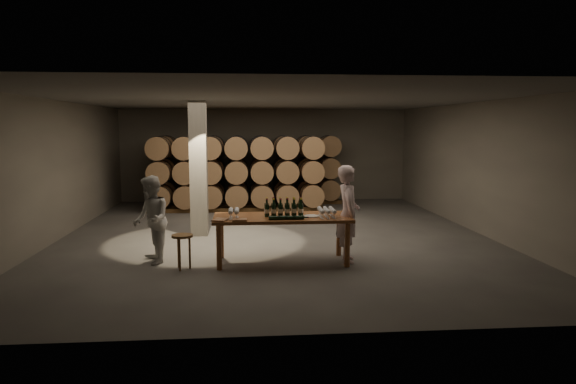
{
  "coord_description": "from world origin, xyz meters",
  "views": [
    {
      "loc": [
        -0.69,
        -12.11,
        2.58
      ],
      "look_at": [
        0.29,
        -0.42,
        1.1
      ],
      "focal_mm": 32.0,
      "sensor_mm": 36.0,
      "label": 1
    }
  ],
  "objects": [
    {
      "name": "glass_cluster_left",
      "position": [
        -0.91,
        -2.64,
        1.03
      ],
      "size": [
        0.2,
        0.42,
        0.18
      ],
      "color": "silver",
      "rests_on": "tasting_table"
    },
    {
      "name": "pen",
      "position": [
        -0.76,
        -2.95,
        0.91
      ],
      "size": [
        0.14,
        0.05,
        0.01
      ],
      "primitive_type": "cylinder",
      "rotation": [
        0.0,
        1.57,
        -0.27
      ],
      "color": "black",
      "rests_on": "tasting_table"
    },
    {
      "name": "tasting_table",
      "position": [
        0.0,
        -2.5,
        0.8
      ],
      "size": [
        2.6,
        1.1,
        0.9
      ],
      "color": "brown",
      "rests_on": "ground"
    },
    {
      "name": "room",
      "position": [
        -1.8,
        0.2,
        1.6
      ],
      "size": [
        12.0,
        12.0,
        12.0
      ],
      "color": "#4B4846",
      "rests_on": "ground"
    },
    {
      "name": "bottle_cluster",
      "position": [
        0.04,
        -2.47,
        1.02
      ],
      "size": [
        0.74,
        0.24,
        0.35
      ],
      "color": "black",
      "rests_on": "tasting_table"
    },
    {
      "name": "person_man",
      "position": [
        1.27,
        -2.53,
        0.93
      ],
      "size": [
        0.5,
        0.72,
        1.87
      ],
      "primitive_type": "imported",
      "rotation": [
        0.0,
        0.0,
        1.48
      ],
      "color": "silver",
      "rests_on": "ground"
    },
    {
      "name": "lying_bottles",
      "position": [
        0.06,
        -2.88,
        0.94
      ],
      "size": [
        0.74,
        0.07,
        0.07
      ],
      "color": "black",
      "rests_on": "tasting_table"
    },
    {
      "name": "notebook_corner",
      "position": [
        -1.15,
        -2.86,
        0.91
      ],
      "size": [
        0.32,
        0.36,
        0.03
      ],
      "primitive_type": "cube",
      "rotation": [
        0.0,
        0.0,
        -0.32
      ],
      "color": "brown",
      "rests_on": "tasting_table"
    },
    {
      "name": "barrel_stack_back",
      "position": [
        -0.57,
        5.2,
        1.2
      ],
      "size": [
        6.26,
        0.95,
        2.31
      ],
      "color": "brown",
      "rests_on": "ground"
    },
    {
      "name": "glass_cluster_right",
      "position": [
        0.84,
        -2.63,
        1.02
      ],
      "size": [
        0.3,
        0.52,
        0.17
      ],
      "color": "silver",
      "rests_on": "tasting_table"
    },
    {
      "name": "barrel_stack_front",
      "position": [
        -0.96,
        3.8,
        1.2
      ],
      "size": [
        5.48,
        0.95,
        2.31
      ],
      "color": "brown",
      "rests_on": "ground"
    },
    {
      "name": "stool",
      "position": [
        -1.85,
        -2.83,
        0.52
      ],
      "size": [
        0.38,
        0.38,
        0.64
      ],
      "rotation": [
        0.0,
        0.0,
        -0.31
      ],
      "color": "brown",
      "rests_on": "ground"
    },
    {
      "name": "person_woman",
      "position": [
        -2.49,
        -2.34,
        0.84
      ],
      "size": [
        0.87,
        0.98,
        1.68
      ],
      "primitive_type": "imported",
      "rotation": [
        0.0,
        0.0,
        -1.24
      ],
      "color": "silver",
      "rests_on": "ground"
    },
    {
      "name": "plate",
      "position": [
        0.55,
        -2.58,
        0.91
      ],
      "size": [
        0.3,
        0.3,
        0.02
      ],
      "primitive_type": "cylinder",
      "color": "silver",
      "rests_on": "tasting_table"
    },
    {
      "name": "notebook_near",
      "position": [
        -0.8,
        -2.91,
        0.92
      ],
      "size": [
        0.26,
        0.21,
        0.03
      ],
      "primitive_type": "cube",
      "rotation": [
        0.0,
        0.0,
        0.0
      ],
      "color": "brown",
      "rests_on": "tasting_table"
    }
  ]
}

